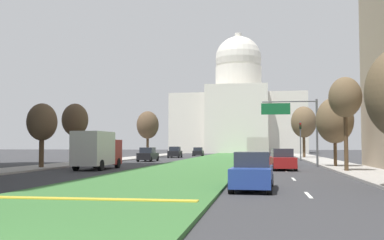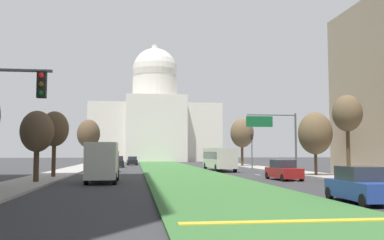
{
  "view_description": "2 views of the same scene",
  "coord_description": "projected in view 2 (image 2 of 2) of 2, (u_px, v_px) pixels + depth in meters",
  "views": [
    {
      "loc": [
        6.05,
        -5.68,
        2.09
      ],
      "look_at": [
        -0.77,
        38.17,
        4.55
      ],
      "focal_mm": 41.99,
      "sensor_mm": 36.0,
      "label": 1
    },
    {
      "loc": [
        -5.26,
        -4.27,
        2.47
      ],
      "look_at": [
        2.27,
        52.78,
        6.75
      ],
      "focal_mm": 40.27,
      "sensor_mm": 36.0,
      "label": 2
    }
  ],
  "objects": [
    {
      "name": "sedan_distant",
      "position": [
        111.0,
        165.0,
        52.96
      ],
      "size": [
        1.94,
        4.23,
        1.76
      ],
      "color": "black",
      "rests_on": "ground_plane"
    },
    {
      "name": "street_tree_right_distant",
      "position": [
        242.0,
        133.0,
        72.53
      ],
      "size": [
        3.93,
        3.93,
        8.14
      ],
      "color": "#4C3823",
      "rests_on": "ground_plane"
    },
    {
      "name": "city_bus",
      "position": [
        219.0,
        157.0,
        56.24
      ],
      "size": [
        2.62,
        11.0,
        2.95
      ],
      "color": "beige",
      "rests_on": "ground_plane"
    },
    {
      "name": "overhead_guide_sign",
      "position": [
        277.0,
        131.0,
        44.55
      ],
      "size": [
        5.39,
        0.2,
        6.5
      ],
      "color": "#515456",
      "rests_on": "ground_plane"
    },
    {
      "name": "grass_median",
      "position": [
        176.0,
        171.0,
        55.65
      ],
      "size": [
        8.6,
        103.0,
        0.14
      ],
      "primitive_type": "cube",
      "color": "#386B33",
      "rests_on": "ground_plane"
    },
    {
      "name": "sedan_midblock",
      "position": [
        283.0,
        171.0,
        37.93
      ],
      "size": [
        2.16,
        4.53,
        1.78
      ],
      "color": "maroon",
      "rests_on": "ground_plane"
    },
    {
      "name": "street_tree_left_far",
      "position": [
        54.0,
        129.0,
        40.86
      ],
      "size": [
        2.68,
        2.68,
        6.34
      ],
      "color": "#4C3823",
      "rests_on": "ground_plane"
    },
    {
      "name": "ground_plane",
      "position": [
        172.0,
        169.0,
        61.3
      ],
      "size": [
        260.0,
        260.0,
        0.0
      ],
      "primitive_type": "plane",
      "color": "#333335"
    },
    {
      "name": "lane_dashes_right",
      "position": [
        288.0,
        180.0,
        37.51
      ],
      "size": [
        0.16,
        40.44,
        0.01
      ],
      "color": "silver",
      "rests_on": "ground_plane"
    },
    {
      "name": "sedan_far_horizon",
      "position": [
        118.0,
        162.0,
        69.68
      ],
      "size": [
        2.12,
        4.64,
        1.81
      ],
      "color": "black",
      "rests_on": "ground_plane"
    },
    {
      "name": "sedan_very_far",
      "position": [
        132.0,
        161.0,
        81.41
      ],
      "size": [
        2.14,
        4.73,
        1.62
      ],
      "color": "black",
      "rests_on": "ground_plane"
    },
    {
      "name": "capitol_building",
      "position": [
        155.0,
        120.0,
        117.88
      ],
      "size": [
        34.55,
        22.02,
        32.19
      ],
      "color": "silver",
      "rests_on": "ground_plane"
    },
    {
      "name": "sidewalk_right",
      "position": [
        293.0,
        172.0,
        51.77
      ],
      "size": [
        4.0,
        103.0,
        0.15
      ],
      "primitive_type": "cube",
      "color": "#9E9991",
      "rests_on": "ground_plane"
    },
    {
      "name": "street_tree_left_distant",
      "position": [
        89.0,
        134.0,
        70.02
      ],
      "size": [
        3.7,
        3.7,
        7.74
      ],
      "color": "#4C3823",
      "rests_on": "ground_plane"
    },
    {
      "name": "street_tree_right_mid",
      "position": [
        347.0,
        114.0,
        36.04
      ],
      "size": [
        2.46,
        2.46,
        7.26
      ],
      "color": "#4C3823",
      "rests_on": "ground_plane"
    },
    {
      "name": "traffic_light_far_right",
      "position": [
        252.0,
        146.0,
        60.79
      ],
      "size": [
        0.28,
        0.35,
        5.2
      ],
      "color": "#515456",
      "rests_on": "ground_plane"
    },
    {
      "name": "sedan_lead_stopped",
      "position": [
        361.0,
        186.0,
        20.88
      ],
      "size": [
        2.02,
        4.68,
        1.77
      ],
      "color": "navy",
      "rests_on": "ground_plane"
    },
    {
      "name": "box_truck_delivery",
      "position": [
        103.0,
        162.0,
        34.39
      ],
      "size": [
        2.4,
        6.4,
        3.2
      ],
      "color": "maroon",
      "rests_on": "ground_plane"
    },
    {
      "name": "street_tree_left_mid",
      "position": [
        37.0,
        132.0,
        34.06
      ],
      "size": [
        2.62,
        2.62,
        5.74
      ],
      "color": "#4C3823",
      "rests_on": "ground_plane"
    },
    {
      "name": "median_curb_nose",
      "position": [
        293.0,
        221.0,
        14.34
      ],
      "size": [
        7.74,
        0.5,
        0.04
      ],
      "primitive_type": "cube",
      "color": "gold",
      "rests_on": "grass_median"
    },
    {
      "name": "sidewalk_left",
      "position": [
        60.0,
        173.0,
        48.22
      ],
      "size": [
        4.0,
        103.0,
        0.15
      ],
      "primitive_type": "cube",
      "color": "#9E9991",
      "rests_on": "ground_plane"
    },
    {
      "name": "street_tree_right_far",
      "position": [
        315.0,
        133.0,
        43.28
      ],
      "size": [
        3.39,
        3.39,
        6.46
      ],
      "color": "#4C3823",
      "rests_on": "ground_plane"
    }
  ]
}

